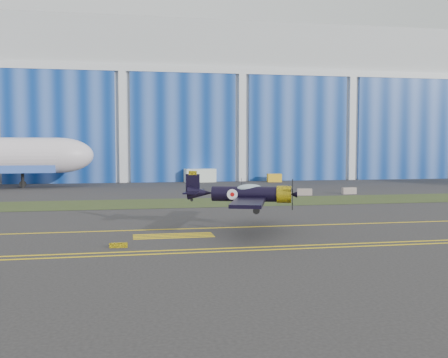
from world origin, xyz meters
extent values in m
plane|color=#333030|center=(0.00, 0.00, 0.00)|extent=(260.00, 260.00, 0.00)
cube|color=#475128|center=(0.00, 14.00, 0.02)|extent=(260.00, 10.00, 0.02)
cube|color=silver|center=(0.00, 72.00, 15.00)|extent=(220.00, 45.00, 30.00)
cube|color=navy|center=(0.00, 49.20, 10.00)|extent=(220.00, 0.60, 20.00)
cube|color=silver|center=(0.00, 49.15, 20.60)|extent=(220.00, 0.70, 1.20)
cube|color=yellow|center=(0.00, -5.00, 0.01)|extent=(200.00, 0.20, 0.02)
cube|color=yellow|center=(0.00, -14.50, 0.01)|extent=(80.00, 0.20, 0.02)
cube|color=yellow|center=(0.00, -13.50, 0.01)|extent=(80.00, 0.20, 0.02)
cube|color=yellow|center=(-22.00, -12.00, 0.17)|extent=(1.20, 0.15, 0.35)
cube|color=silver|center=(-8.17, 47.92, 1.21)|extent=(5.86, 2.99, 2.43)
cube|color=yellow|center=(5.41, 45.99, 0.75)|extent=(2.72, 1.86, 1.49)
cube|color=#999C93|center=(-2.83, 19.91, 0.45)|extent=(2.06, 0.84, 0.90)
cube|color=gray|center=(2.27, 20.34, 0.45)|extent=(2.07, 0.93, 0.90)
cube|color=#A08E85|center=(8.99, 20.98, 0.45)|extent=(2.04, 0.76, 0.90)
camera|label=1|loc=(-21.41, -47.05, 6.82)|focal=42.00mm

